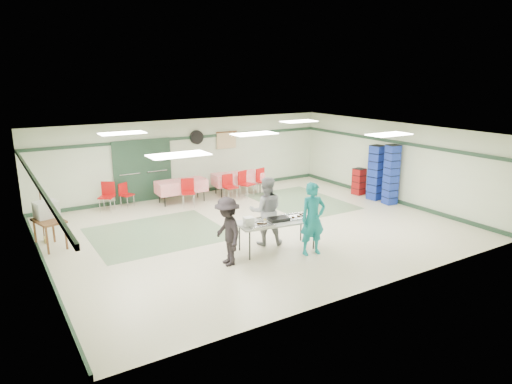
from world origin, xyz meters
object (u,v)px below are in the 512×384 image
chair_d (188,189)px  chair_loose_a (125,192)px  office_printer (46,209)px  dining_table_b (181,186)px  dining_table_a (238,178)px  crate_stack_blue_b (391,175)px  broom (42,213)px  volunteer_dark (227,231)px  volunteer_grey (266,211)px  chair_b (229,184)px  serving_table (277,222)px  chair_loose_b (107,193)px  crate_stack_red (359,181)px  volunteer_teal (313,219)px  chair_c (262,179)px  crate_stack_blue_a (376,173)px  chair_a (245,181)px  printer_table (49,224)px

chair_d → chair_loose_a: chair_d is taller
office_printer → dining_table_b: bearing=10.3°
dining_table_a → crate_stack_blue_b: size_ratio=0.94×
broom → volunteer_dark: bearing=-61.8°
dining_table_a → dining_table_b: same height
volunteer_grey → chair_b: size_ratio=1.99×
chair_loose_a → serving_table: bearing=-98.9°
serving_table → chair_d: size_ratio=2.28×
chair_loose_b → crate_stack_red: 8.68m
serving_table → crate_stack_red: crate_stack_red is taller
dining_table_b → chair_loose_a: size_ratio=2.16×
chair_d → volunteer_teal: bearing=-61.8°
dining_table_a → chair_b: chair_b is taller
chair_c → chair_b: bearing=161.9°
chair_c → chair_d: 2.91m
chair_d → broom: size_ratio=0.61×
broom → crate_stack_blue_a: bearing=-22.0°
chair_a → broom: bearing=169.1°
volunteer_dark → broom: (-3.38, 3.80, -0.02)m
chair_b → chair_loose_b: 4.01m
dining_table_b → crate_stack_blue_a: size_ratio=0.89×
crate_stack_red → crate_stack_blue_b: size_ratio=0.48×
printer_table → office_printer: size_ratio=1.92×
volunteer_teal → crate_stack_blue_a: crate_stack_blue_a is taller
chair_a → printer_table: (-6.60, -1.67, 0.07)m
serving_table → chair_b: chair_b is taller
volunteer_dark → volunteer_teal: bearing=82.2°
volunteer_teal → chair_d: 5.48m
office_printer → chair_a: bearing=-1.6°
dining_table_a → chair_c: chair_c is taller
crate_stack_blue_a → volunteer_dark: bearing=-162.2°
chair_a → crate_stack_blue_b: crate_stack_blue_b is taller
printer_table → broom: 0.60m
crate_stack_red → chair_d: bearing=162.5°
chair_c → volunteer_dark: bearing=-147.8°
volunteer_grey → printer_table: bearing=-3.4°
chair_d → crate_stack_blue_a: bearing=-5.6°
serving_table → chair_b: size_ratio=2.37×
chair_loose_a → printer_table: size_ratio=0.78×
printer_table → volunteer_teal: bearing=-49.7°
chair_c → broom: broom is taller
broom → dining_table_a: bearing=0.3°
chair_loose_a → office_printer: 3.64m
chair_b → crate_stack_red: crate_stack_red is taller
volunteer_teal → chair_c: (2.00, 5.40, -0.31)m
serving_table → volunteer_dark: (-1.46, -0.15, 0.08)m
crate_stack_blue_b → dining_table_b: bearing=146.4°
chair_d → office_printer: bearing=-143.7°
office_printer → chair_loose_a: bearing=28.9°
volunteer_dark → chair_loose_b: bearing=-161.6°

